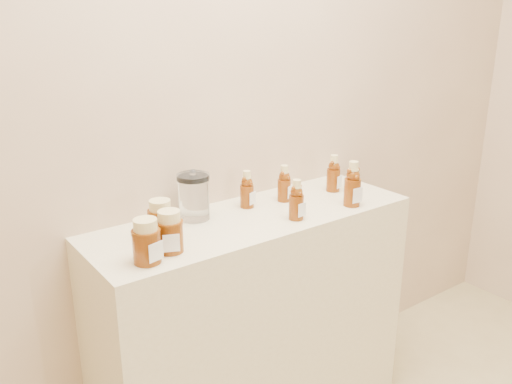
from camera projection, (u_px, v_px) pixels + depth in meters
wall_back at (221, 81)px, 1.92m from camera, size 3.50×0.02×2.70m
display_table at (254, 326)px, 2.05m from camera, size 1.20×0.40×0.90m
bear_bottle_back_left at (247, 187)px, 1.97m from camera, size 0.07×0.07×0.16m
bear_bottle_back_mid at (284, 181)px, 2.03m from camera, size 0.07×0.07×0.16m
bear_bottle_back_right at (334, 171)px, 2.14m from camera, size 0.07×0.07×0.17m
bear_bottle_front_left at (296, 197)px, 1.85m from camera, size 0.06×0.06×0.16m
bear_bottle_front_right at (353, 181)px, 1.98m from camera, size 0.07×0.07×0.19m
honey_jar_left at (146, 241)px, 1.54m from camera, size 0.10×0.10×0.13m
honey_jar_back at (161, 220)px, 1.70m from camera, size 0.08×0.08×0.13m
honey_jar_front at (170, 231)px, 1.61m from camera, size 0.11×0.11×0.13m
glass_canister at (194, 195)px, 1.86m from camera, size 0.14×0.14×0.17m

